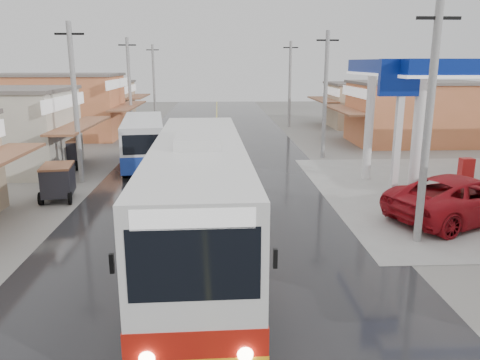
{
  "coord_description": "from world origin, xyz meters",
  "views": [
    {
      "loc": [
        0.12,
        -14.96,
        6.07
      ],
      "look_at": [
        0.92,
        1.83,
        1.83
      ],
      "focal_mm": 35.0,
      "sensor_mm": 36.0,
      "label": 1
    }
  ],
  "objects_px": {
    "jeepney": "(463,198)",
    "tricycle_far": "(66,151)",
    "second_bus": "(144,141)",
    "tricycle_near": "(58,180)",
    "coach_bus": "(199,198)",
    "cyclist": "(160,166)"
  },
  "relations": [
    {
      "from": "second_bus",
      "to": "tricycle_near",
      "type": "distance_m",
      "value": 7.75
    },
    {
      "from": "second_bus",
      "to": "tricycle_near",
      "type": "height_order",
      "value": "second_bus"
    },
    {
      "from": "coach_bus",
      "to": "jeepney",
      "type": "relative_size",
      "value": 2.03
    },
    {
      "from": "second_bus",
      "to": "tricycle_far",
      "type": "bearing_deg",
      "value": 178.77
    },
    {
      "from": "jeepney",
      "to": "coach_bus",
      "type": "bearing_deg",
      "value": 83.94
    },
    {
      "from": "cyclist",
      "to": "tricycle_near",
      "type": "distance_m",
      "value": 5.69
    },
    {
      "from": "cyclist",
      "to": "tricycle_far",
      "type": "relative_size",
      "value": 0.86
    },
    {
      "from": "second_bus",
      "to": "cyclist",
      "type": "xyz_separation_m",
      "value": [
        1.3,
        -3.26,
        -0.84
      ]
    },
    {
      "from": "coach_bus",
      "to": "tricycle_near",
      "type": "relative_size",
      "value": 6.1
    },
    {
      "from": "coach_bus",
      "to": "cyclist",
      "type": "bearing_deg",
      "value": 102.06
    },
    {
      "from": "jeepney",
      "to": "tricycle_far",
      "type": "height_order",
      "value": "jeepney"
    },
    {
      "from": "coach_bus",
      "to": "jeepney",
      "type": "distance_m",
      "value": 10.74
    },
    {
      "from": "second_bus",
      "to": "tricycle_near",
      "type": "bearing_deg",
      "value": -118.56
    },
    {
      "from": "second_bus",
      "to": "tricycle_far",
      "type": "relative_size",
      "value": 3.7
    },
    {
      "from": "coach_bus",
      "to": "tricycle_far",
      "type": "xyz_separation_m",
      "value": [
        -8.36,
        13.43,
        -0.96
      ]
    },
    {
      "from": "second_bus",
      "to": "tricycle_far",
      "type": "distance_m",
      "value": 4.56
    },
    {
      "from": "cyclist",
      "to": "tricycle_far",
      "type": "height_order",
      "value": "cyclist"
    },
    {
      "from": "coach_bus",
      "to": "tricycle_far",
      "type": "height_order",
      "value": "coach_bus"
    },
    {
      "from": "coach_bus",
      "to": "tricycle_far",
      "type": "bearing_deg",
      "value": 120.48
    },
    {
      "from": "coach_bus",
      "to": "tricycle_near",
      "type": "xyz_separation_m",
      "value": [
        -6.63,
        6.71,
        -1.02
      ]
    },
    {
      "from": "jeepney",
      "to": "tricycle_near",
      "type": "bearing_deg",
      "value": 54.82
    },
    {
      "from": "tricycle_near",
      "to": "jeepney",
      "type": "bearing_deg",
      "value": -20.87
    }
  ]
}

